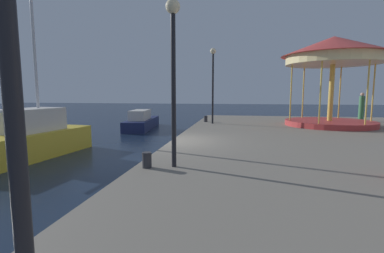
{
  "coord_description": "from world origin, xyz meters",
  "views": [
    {
      "loc": [
        2.64,
        -10.74,
        2.7
      ],
      "look_at": [
        0.42,
        2.47,
        1.08
      ],
      "focal_mm": 25.74,
      "sensor_mm": 36.0,
      "label": 1
    }
  ],
  "objects_px": {
    "lamp_post_far_end": "(213,73)",
    "person_far_corner": "(361,108)",
    "bollard_center": "(206,119)",
    "motorboat_navy": "(142,122)",
    "lamp_post_mid_promenade": "(173,54)",
    "carousel": "(333,60)",
    "bollard_south": "(147,160)",
    "sailboat_yellow": "(29,139)"
  },
  "relations": [
    {
      "from": "bollard_south",
      "to": "motorboat_navy",
      "type": "bearing_deg",
      "value": 110.41
    },
    {
      "from": "carousel",
      "to": "person_far_corner",
      "type": "xyz_separation_m",
      "value": [
        2.97,
        3.18,
        -2.88
      ]
    },
    {
      "from": "carousel",
      "to": "bollard_south",
      "type": "height_order",
      "value": "carousel"
    },
    {
      "from": "carousel",
      "to": "bollard_south",
      "type": "distance_m",
      "value": 13.55
    },
    {
      "from": "carousel",
      "to": "lamp_post_mid_promenade",
      "type": "height_order",
      "value": "carousel"
    },
    {
      "from": "motorboat_navy",
      "to": "lamp_post_mid_promenade",
      "type": "distance_m",
      "value": 14.68
    },
    {
      "from": "sailboat_yellow",
      "to": "bollard_south",
      "type": "xyz_separation_m",
      "value": [
        6.39,
        -3.53,
        0.22
      ]
    },
    {
      "from": "bollard_center",
      "to": "motorboat_navy",
      "type": "bearing_deg",
      "value": 160.42
    },
    {
      "from": "carousel",
      "to": "motorboat_navy",
      "type": "bearing_deg",
      "value": 167.57
    },
    {
      "from": "lamp_post_mid_promenade",
      "to": "bollard_center",
      "type": "distance_m",
      "value": 11.68
    },
    {
      "from": "lamp_post_mid_promenade",
      "to": "bollard_south",
      "type": "relative_size",
      "value": 10.43
    },
    {
      "from": "lamp_post_mid_promenade",
      "to": "person_far_corner",
      "type": "height_order",
      "value": "lamp_post_mid_promenade"
    },
    {
      "from": "motorboat_navy",
      "to": "bollard_south",
      "type": "distance_m",
      "value": 14.31
    },
    {
      "from": "motorboat_navy",
      "to": "lamp_post_far_end",
      "type": "distance_m",
      "value": 7.15
    },
    {
      "from": "motorboat_navy",
      "to": "lamp_post_far_end",
      "type": "height_order",
      "value": "lamp_post_far_end"
    },
    {
      "from": "person_far_corner",
      "to": "carousel",
      "type": "bearing_deg",
      "value": -133.07
    },
    {
      "from": "motorboat_navy",
      "to": "bollard_center",
      "type": "height_order",
      "value": "motorboat_navy"
    },
    {
      "from": "bollard_center",
      "to": "person_far_corner",
      "type": "xyz_separation_m",
      "value": [
        10.42,
        2.23,
        0.72
      ]
    },
    {
      "from": "carousel",
      "to": "person_far_corner",
      "type": "height_order",
      "value": "carousel"
    },
    {
      "from": "sailboat_yellow",
      "to": "person_far_corner",
      "type": "xyz_separation_m",
      "value": [
        16.95,
        10.28,
        0.93
      ]
    },
    {
      "from": "lamp_post_far_end",
      "to": "person_far_corner",
      "type": "bearing_deg",
      "value": 17.5
    },
    {
      "from": "person_far_corner",
      "to": "bollard_center",
      "type": "bearing_deg",
      "value": -167.9
    },
    {
      "from": "motorboat_navy",
      "to": "carousel",
      "type": "xyz_separation_m",
      "value": [
        12.58,
        -2.77,
        4.06
      ]
    },
    {
      "from": "carousel",
      "to": "person_far_corner",
      "type": "distance_m",
      "value": 5.22
    },
    {
      "from": "sailboat_yellow",
      "to": "lamp_post_mid_promenade",
      "type": "bearing_deg",
      "value": -25.15
    },
    {
      "from": "lamp_post_far_end",
      "to": "person_far_corner",
      "type": "xyz_separation_m",
      "value": [
        9.88,
        3.12,
        -2.23
      ]
    },
    {
      "from": "lamp_post_far_end",
      "to": "bollard_south",
      "type": "xyz_separation_m",
      "value": [
        -0.69,
        -10.69,
        -2.95
      ]
    },
    {
      "from": "motorboat_navy",
      "to": "person_far_corner",
      "type": "bearing_deg",
      "value": 1.5
    },
    {
      "from": "lamp_post_mid_promenade",
      "to": "lamp_post_far_end",
      "type": "xyz_separation_m",
      "value": [
        0.03,
        10.48,
        0.28
      ]
    },
    {
      "from": "person_far_corner",
      "to": "lamp_post_far_end",
      "type": "bearing_deg",
      "value": -162.5
    },
    {
      "from": "carousel",
      "to": "person_far_corner",
      "type": "relative_size",
      "value": 2.97
    },
    {
      "from": "sailboat_yellow",
      "to": "bollard_center",
      "type": "distance_m",
      "value": 10.37
    },
    {
      "from": "carousel",
      "to": "lamp_post_far_end",
      "type": "relative_size",
      "value": 1.24
    },
    {
      "from": "lamp_post_far_end",
      "to": "bollard_south",
      "type": "distance_m",
      "value": 11.11
    },
    {
      "from": "bollard_south",
      "to": "sailboat_yellow",
      "type": "bearing_deg",
      "value": 151.1
    },
    {
      "from": "lamp_post_mid_promenade",
      "to": "bollard_center",
      "type": "relative_size",
      "value": 10.43
    },
    {
      "from": "lamp_post_far_end",
      "to": "person_far_corner",
      "type": "height_order",
      "value": "lamp_post_far_end"
    },
    {
      "from": "sailboat_yellow",
      "to": "bollard_center",
      "type": "xyz_separation_m",
      "value": [
        6.54,
        8.05,
        0.22
      ]
    },
    {
      "from": "motorboat_navy",
      "to": "lamp_post_far_end",
      "type": "xyz_separation_m",
      "value": [
        5.67,
        -2.71,
        3.41
      ]
    },
    {
      "from": "motorboat_navy",
      "to": "person_far_corner",
      "type": "relative_size",
      "value": 3.11
    },
    {
      "from": "motorboat_navy",
      "to": "carousel",
      "type": "relative_size",
      "value": 1.05
    },
    {
      "from": "sailboat_yellow",
      "to": "carousel",
      "type": "xyz_separation_m",
      "value": [
        13.98,
        7.1,
        3.82
      ]
    }
  ]
}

